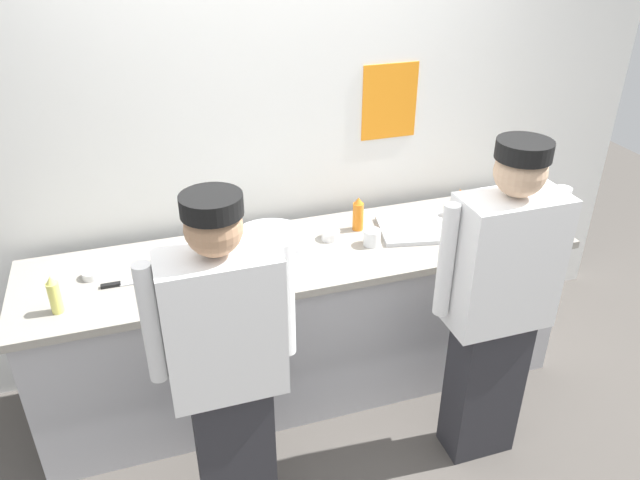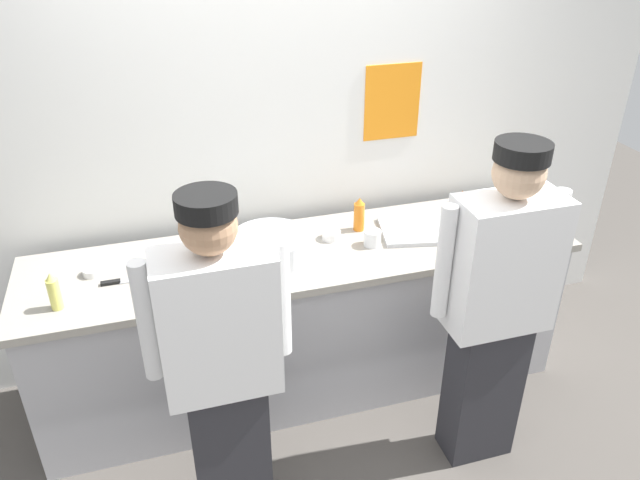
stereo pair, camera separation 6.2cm
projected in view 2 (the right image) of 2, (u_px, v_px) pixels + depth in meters
The scene contains 16 objects.
ground_plane at pixel (325, 427), 3.28m from camera, with size 9.00×9.00×0.00m, color #514C47.
wall_back at pixel (280, 134), 3.33m from camera, with size 4.44×0.11×2.69m.
prep_counter at pixel (305, 320), 3.37m from camera, with size 2.83×0.71×0.88m.
chef_near_left at pixel (222, 366), 2.42m from camera, with size 0.59×0.24×1.61m.
chef_center at pixel (496, 306), 2.73m from camera, with size 0.60×0.24×1.65m.
plate_stack_front at pixel (192, 271), 2.93m from camera, with size 0.24×0.24×0.06m.
plate_stack_rear at pixel (496, 222), 3.36m from camera, with size 0.22×0.22×0.06m.
mixing_bowl_steel at pixel (270, 246), 3.07m from camera, with size 0.39×0.39×0.12m, color #B7BABF.
sheet_tray at pixel (419, 230), 3.32m from camera, with size 0.40×0.32×0.02m, color #B7BABF.
squeeze_bottle_primary at pixel (359, 215), 3.31m from camera, with size 0.06×0.06×0.19m.
squeeze_bottle_secondary at pixel (461, 206), 3.42m from camera, with size 0.05×0.05×0.18m.
squeeze_bottle_spare at pixel (54, 292), 2.68m from camera, with size 0.05×0.05×0.18m.
ramekin_orange_sauce at pixel (92, 271), 2.95m from camera, with size 0.09×0.09×0.04m.
ramekin_yellow_sauce at pixel (331, 235), 3.25m from camera, with size 0.10×0.10×0.05m.
deli_cup at pixel (372, 238), 3.19m from camera, with size 0.09×0.09×0.08m, color white.
chefs_knife at pixel (126, 281), 2.90m from camera, with size 0.28×0.03×0.02m.
Camera 2 is at (-0.70, -2.26, 2.48)m, focal length 34.47 mm.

